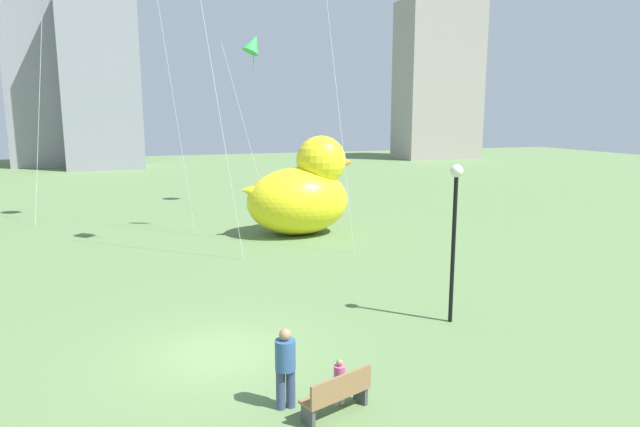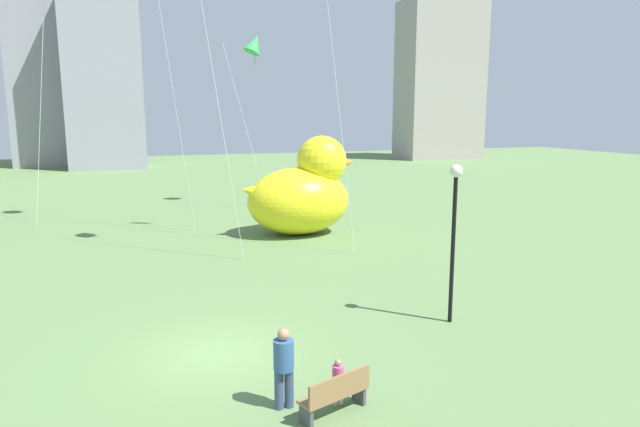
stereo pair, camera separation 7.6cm
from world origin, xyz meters
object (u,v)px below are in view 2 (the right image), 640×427
Objects in this scene: park_bench at (336,393)px; person_adult at (284,365)px; giant_inflatable_duck at (302,193)px; lamppost at (454,216)px; kite_green at (254,44)px; person_child at (338,380)px.

person_adult is at bearing 146.48° from park_bench.
person_adult reaches higher than park_bench.
giant_inflatable_duck reaches higher than park_bench.
person_adult is 0.37× the size of lamppost.
giant_inflatable_duck is at bearing 71.54° from person_adult.
giant_inflatable_duck is 0.54× the size of kite_green.
person_adult reaches higher than person_child.
kite_green is at bearing 78.61° from person_adult.
kite_green is (-0.22, 9.44, 8.23)m from giant_inflatable_duck.
kite_green is (-0.73, 22.38, 7.18)m from lamppost.
giant_inflatable_duck is (4.43, 16.63, 1.63)m from park_bench.
person_adult is (-0.92, 0.61, 0.48)m from park_bench.
person_child is at bearing -11.54° from person_adult.
kite_green is (4.21, 26.06, 9.85)m from park_bench.
person_child is at bearing -104.65° from giant_inflatable_duck.
park_bench is 0.15× the size of kite_green.
person_child is at bearing -145.22° from lamppost.
person_adult is at bearing 168.46° from person_child.
lamppost is 0.42× the size of kite_green.
lamppost is at bearing -87.76° from giant_inflatable_duck.
kite_green reaches higher than person_adult.
person_child is (0.18, 0.38, 0.08)m from park_bench.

